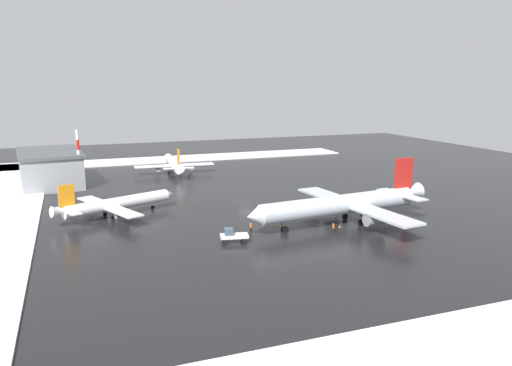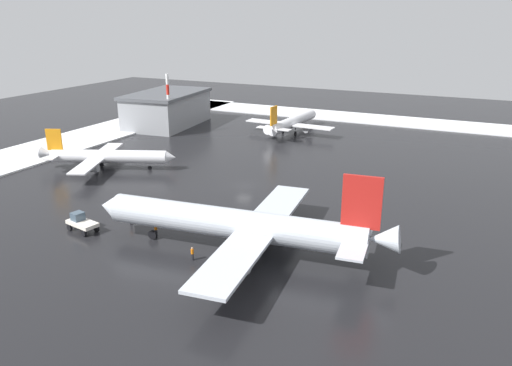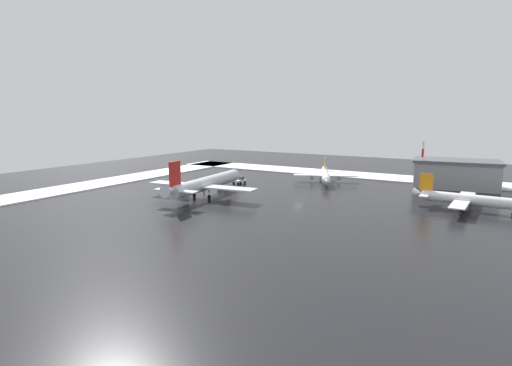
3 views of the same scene
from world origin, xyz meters
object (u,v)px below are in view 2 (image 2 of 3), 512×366
object	(u,v)px
traffic_cone_near_nose	(221,254)
airplane_parked_starboard	(292,122)
airplane_foreground_jet	(240,225)
pushback_tug	(81,222)
ground_crew_mid_apron	(131,218)
ground_crew_by_nose_gear	(156,229)
antenna_mast	(169,105)
traffic_cone_mid_line	(257,227)
ground_crew_near_tug	(192,253)
cargo_hangar	(167,109)
airplane_parked_portside	(106,156)

from	to	relation	value
traffic_cone_near_nose	airplane_parked_starboard	bearing A→B (deg)	-165.61
airplane_parked_starboard	traffic_cone_near_nose	world-z (taller)	airplane_parked_starboard
airplane_foreground_jet	airplane_parked_starboard	size ratio (longest dim) A/B	1.41
airplane_parked_starboard	pushback_tug	xyz separation A→B (m)	(68.13, -3.85, -1.43)
ground_crew_mid_apron	ground_crew_by_nose_gear	bearing A→B (deg)	-118.67
antenna_mast	traffic_cone_mid_line	bearing A→B (deg)	46.01
ground_crew_near_tug	antenna_mast	world-z (taller)	antenna_mast
airplane_parked_starboard	traffic_cone_near_nose	xyz separation A→B (m)	(66.65, 17.10, -2.44)
ground_crew_by_nose_gear	cargo_hangar	world-z (taller)	cargo_hangar
ground_crew_by_nose_gear	airplane_foreground_jet	bearing A→B (deg)	75.41
airplane_parked_portside	ground_crew_mid_apron	xyz separation A→B (m)	(19.30, 21.35, -1.59)
airplane_parked_portside	ground_crew_by_nose_gear	distance (m)	33.84
airplane_parked_starboard	cargo_hangar	bearing A→B (deg)	103.29
cargo_hangar	traffic_cone_mid_line	bearing A→B (deg)	38.71
traffic_cone_near_nose	ground_crew_near_tug	bearing A→B (deg)	-48.05
airplane_parked_portside	ground_crew_mid_apron	bearing A→B (deg)	-64.72
ground_crew_mid_apron	ground_crew_near_tug	world-z (taller)	same
pushback_tug	ground_crew_mid_apron	world-z (taller)	pushback_tug
ground_crew_by_nose_gear	antenna_mast	distance (m)	60.09
ground_crew_near_tug	ground_crew_by_nose_gear	world-z (taller)	same
ground_crew_near_tug	cargo_hangar	world-z (taller)	cargo_hangar
ground_crew_mid_apron	pushback_tug	bearing A→B (deg)	119.83
airplane_parked_portside	airplane_parked_starboard	bearing A→B (deg)	42.68
airplane_parked_portside	ground_crew_mid_apron	size ratio (longest dim) A/B	14.56
cargo_hangar	traffic_cone_near_nose	size ratio (longest dim) A/B	48.04
airplane_parked_starboard	cargo_hangar	distance (m)	33.83
ground_crew_by_nose_gear	traffic_cone_near_nose	size ratio (longest dim) A/B	3.11
cargo_hangar	traffic_cone_mid_line	distance (m)	72.42
traffic_cone_mid_line	ground_crew_mid_apron	bearing A→B (deg)	-68.96
ground_crew_mid_apron	traffic_cone_mid_line	xyz separation A→B (m)	(-6.38, 16.60, -0.70)
pushback_tug	ground_crew_near_tug	distance (m)	18.36
airplane_foreground_jet	traffic_cone_mid_line	size ratio (longest dim) A/B	70.72
airplane_parked_portside	pushback_tug	distance (m)	29.01
airplane_parked_starboard	ground_crew_near_tug	bearing A→B (deg)	-164.80
airplane_foreground_jet	airplane_parked_portside	xyz separation A→B (m)	(-20.47, -39.22, -1.25)
cargo_hangar	traffic_cone_mid_line	xyz separation A→B (m)	(51.42, 50.83, -4.17)
pushback_tug	ground_crew_mid_apron	bearing A→B (deg)	-125.48
airplane_foreground_jet	pushback_tug	bearing A→B (deg)	2.09
pushback_tug	traffic_cone_mid_line	distance (m)	24.03
ground_crew_mid_apron	cargo_hangar	bearing A→B (deg)	17.37
airplane_parked_portside	cargo_hangar	xyz separation A→B (m)	(-38.50, -12.88, 1.88)
airplane_parked_starboard	ground_crew_near_tug	xyz separation A→B (m)	(69.01, 14.48, -1.74)
antenna_mast	cargo_hangar	xyz separation A→B (m)	(-9.14, -7.04, -2.95)
ground_crew_by_nose_gear	traffic_cone_near_nose	world-z (taller)	ground_crew_by_nose_gear
airplane_parked_starboard	ground_crew_by_nose_gear	world-z (taller)	airplane_parked_starboard
airplane_parked_portside	ground_crew_near_tug	size ratio (longest dim) A/B	14.56
ground_crew_mid_apron	cargo_hangar	xyz separation A→B (m)	(-57.80, -34.23, 3.47)
airplane_parked_portside	pushback_tug	size ratio (longest dim) A/B	5.04
traffic_cone_mid_line	airplane_parked_portside	bearing A→B (deg)	-108.80
ground_crew_by_nose_gear	cargo_hangar	xyz separation A→B (m)	(-59.27, -39.56, 3.47)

